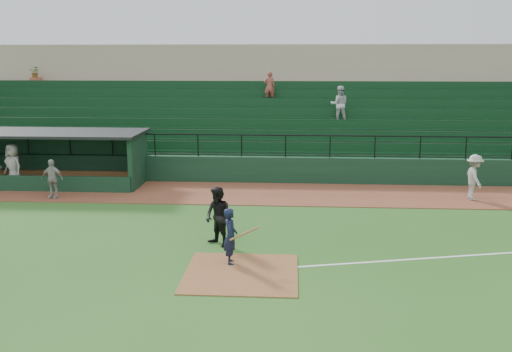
{
  "coord_description": "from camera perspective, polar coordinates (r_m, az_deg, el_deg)",
  "views": [
    {
      "loc": [
        1.32,
        -15.18,
        5.67
      ],
      "look_at": [
        0.0,
        5.0,
        1.4
      ],
      "focal_mm": 39.79,
      "sensor_mm": 36.0,
      "label": 1
    }
  ],
  "objects": [
    {
      "name": "home_plate_dirt",
      "position": [
        15.32,
        -1.49,
        -9.74
      ],
      "size": [
        3.0,
        3.0,
        0.03
      ],
      "primitive_type": "cube",
      "color": "brown",
      "rests_on": "ground"
    },
    {
      "name": "dugout",
      "position": [
        27.45,
        -20.11,
        2.1
      ],
      "size": [
        8.9,
        3.2,
        2.42
      ],
      "color": "black",
      "rests_on": "ground"
    },
    {
      "name": "ground",
      "position": [
        16.26,
        -1.17,
        -8.49
      ],
      "size": [
        90.0,
        90.0,
        0.0
      ],
      "primitive_type": "plane",
      "color": "#27561B",
      "rests_on": "ground"
    },
    {
      "name": "stadium_structure",
      "position": [
        31.84,
        1.36,
        5.85
      ],
      "size": [
        38.0,
        13.08,
        6.4
      ],
      "color": "black",
      "rests_on": "ground"
    },
    {
      "name": "umpire",
      "position": [
        17.25,
        -3.83,
        -4.12
      ],
      "size": [
        1.12,
        1.1,
        1.82
      ],
      "primitive_type": "imported",
      "rotation": [
        0.0,
        0.0,
        -0.73
      ],
      "color": "black",
      "rests_on": "ground"
    },
    {
      "name": "dugout_player_b",
      "position": [
        26.73,
        -23.22,
        0.9
      ],
      "size": [
        1.13,
        0.99,
        1.96
      ],
      "primitive_type": "imported",
      "rotation": [
        0.0,
        0.0,
        -0.47
      ],
      "color": "#98948F",
      "rests_on": "warning_track"
    },
    {
      "name": "runner",
      "position": [
        24.23,
        21.09,
        -0.13
      ],
      "size": [
        0.75,
        1.22,
        1.84
      ],
      "primitive_type": "imported",
      "rotation": [
        0.0,
        0.0,
        1.63
      ],
      "color": "#9D9993",
      "rests_on": "warning_track"
    },
    {
      "name": "dugout_player_a",
      "position": [
        24.37,
        -19.81,
        -0.26
      ],
      "size": [
        0.97,
        0.5,
        1.59
      ],
      "primitive_type": "imported",
      "rotation": [
        0.0,
        0.0,
        -0.12
      ],
      "color": "#A09C96",
      "rests_on": "warning_track"
    },
    {
      "name": "batter_at_plate",
      "position": [
        15.76,
        -2.57,
        -6.08
      ],
      "size": [
        1.03,
        0.69,
        1.6
      ],
      "color": "black",
      "rests_on": "ground"
    },
    {
      "name": "warning_track",
      "position": [
        23.9,
        0.47,
        -1.77
      ],
      "size": [
        40.0,
        4.0,
        0.03
      ],
      "primitive_type": "cube",
      "color": "brown",
      "rests_on": "ground"
    }
  ]
}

